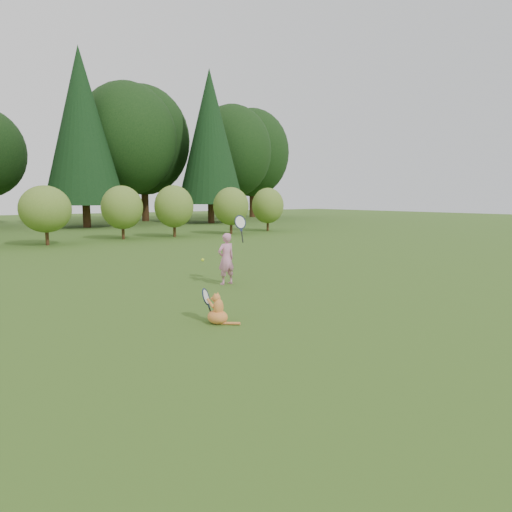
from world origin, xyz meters
TOP-DOWN VIEW (x-y plane):
  - ground at (0.00, 0.00)m, footprint 100.00×100.00m
  - shrub_row at (0.00, 13.00)m, footprint 28.00×3.00m
  - woodland_backdrop at (0.00, 23.00)m, footprint 48.00×10.00m
  - child at (-0.15, 1.46)m, footprint 0.67×0.44m
  - cat at (-1.93, -1.05)m, footprint 0.46×0.74m
  - tennis_ball at (-0.97, 1.09)m, footprint 0.06×0.06m

SIDE VIEW (x-z plane):
  - ground at x=0.00m, z-range 0.00..0.00m
  - cat at x=-1.93m, z-range -0.08..0.59m
  - child at x=-0.15m, z-range -0.26..1.50m
  - tennis_ball at x=-0.97m, z-range 0.65..0.71m
  - shrub_row at x=0.00m, z-range 0.00..2.80m
  - woodland_backdrop at x=0.00m, z-range 0.00..15.00m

